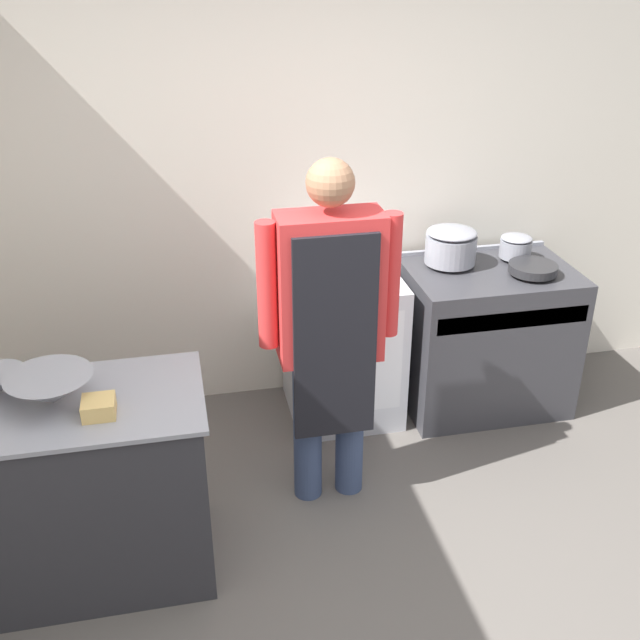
# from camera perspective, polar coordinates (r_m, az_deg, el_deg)

# --- Properties ---
(wall_back) EXTENTS (8.00, 0.05, 2.70)m
(wall_back) POSITION_cam_1_polar(r_m,az_deg,el_deg) (4.24, -3.33, 10.75)
(wall_back) COLOR silver
(wall_back) RESTS_ON ground_plane
(prep_counter) EXTENTS (1.10, 0.63, 0.88)m
(prep_counter) POSITION_cam_1_polar(r_m,az_deg,el_deg) (3.42, -17.76, -12.20)
(prep_counter) COLOR #2D2D33
(prep_counter) RESTS_ON ground_plane
(stove) EXTENTS (0.94, 0.66, 0.88)m
(stove) POSITION_cam_1_polar(r_m,az_deg,el_deg) (4.53, 12.42, -1.27)
(stove) COLOR #38383D
(stove) RESTS_ON ground_plane
(fridge_unit) EXTENTS (0.62, 0.60, 0.87)m
(fridge_unit) POSITION_cam_1_polar(r_m,az_deg,el_deg) (4.32, 1.75, -2.01)
(fridge_unit) COLOR silver
(fridge_unit) RESTS_ON ground_plane
(person_cook) EXTENTS (0.65, 0.24, 1.73)m
(person_cook) POSITION_cam_1_polar(r_m,az_deg,el_deg) (3.40, 0.76, 0.06)
(person_cook) COLOR #38476B
(person_cook) RESTS_ON ground_plane
(mixing_bowl) EXTENTS (0.34, 0.34, 0.13)m
(mixing_bowl) POSITION_cam_1_polar(r_m,az_deg,el_deg) (3.15, -19.82, -5.00)
(mixing_bowl) COLOR gray
(mixing_bowl) RESTS_ON prep_counter
(plastic_tub) EXTENTS (0.13, 0.13, 0.07)m
(plastic_tub) POSITION_cam_1_polar(r_m,az_deg,el_deg) (3.03, -16.51, -6.39)
(plastic_tub) COLOR #D8B266
(plastic_tub) RESTS_ON prep_counter
(stock_pot) EXTENTS (0.29, 0.29, 0.21)m
(stock_pot) POSITION_cam_1_polar(r_m,az_deg,el_deg) (4.33, 9.94, 5.64)
(stock_pot) COLOR gray
(stock_pot) RESTS_ON stove
(saute_pan) EXTENTS (0.27, 0.27, 0.05)m
(saute_pan) POSITION_cam_1_polar(r_m,az_deg,el_deg) (4.32, 15.92, 3.82)
(saute_pan) COLOR #262628
(saute_pan) RESTS_ON stove
(sauce_pot) EXTENTS (0.18, 0.18, 0.13)m
(sauce_pot) POSITION_cam_1_polar(r_m,az_deg,el_deg) (4.50, 14.69, 5.47)
(sauce_pot) COLOR gray
(sauce_pot) RESTS_ON stove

